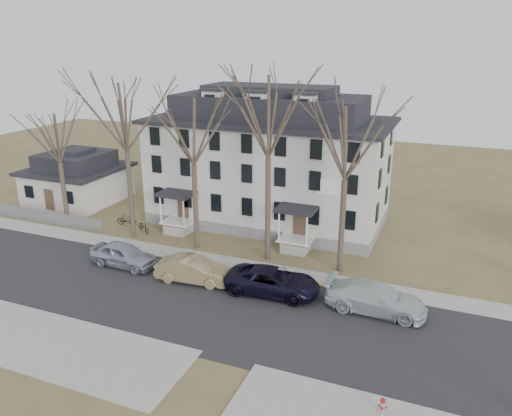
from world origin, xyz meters
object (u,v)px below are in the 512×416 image
at_px(boarding_house, 269,162).
at_px(tree_bungalow, 57,135).
at_px(car_silver, 124,255).
at_px(car_tan, 194,270).
at_px(car_white, 376,298).
at_px(bicycle_left, 144,227).
at_px(car_navy, 273,282).
at_px(bicycle_right, 127,220).
at_px(fire_hydrant, 383,406).
at_px(tree_center, 269,111).
at_px(tree_mid_left, 192,127).
at_px(tree_mid_right, 347,138).
at_px(tree_far_left, 124,113).
at_px(small_house, 78,179).

relative_size(boarding_house, tree_bungalow, 1.93).
relative_size(car_silver, car_tan, 0.98).
xyz_separation_m(boarding_house, car_white, (11.77, -12.79, -4.50)).
distance_m(car_silver, bicycle_left, 6.74).
distance_m(car_navy, bicycle_right, 17.71).
xyz_separation_m(car_tan, fire_hydrant, (13.89, -8.09, -0.42)).
height_order(tree_bungalow, car_navy, tree_bungalow).
bearing_deg(tree_center, boarding_house, 110.20).
xyz_separation_m(tree_center, bicycle_left, (-11.81, 1.16, -10.60)).
relative_size(tree_bungalow, car_white, 1.77).
height_order(tree_mid_left, tree_center, tree_center).
height_order(car_navy, car_white, car_white).
xyz_separation_m(tree_mid_right, bicycle_left, (-17.31, 1.16, -9.12)).
distance_m(tree_bungalow, car_silver, 13.15).
distance_m(tree_center, car_white, 14.23).
bearing_deg(tree_center, bicycle_right, 172.08).
xyz_separation_m(tree_mid_right, car_silver, (-14.77, -5.06, -8.73)).
bearing_deg(boarding_house, tree_mid_left, -110.20).
relative_size(tree_far_left, car_navy, 2.25).
relative_size(bicycle_left, bicycle_right, 1.05).
relative_size(car_tan, car_navy, 0.86).
distance_m(small_house, car_white, 33.59).
bearing_deg(small_house, bicycle_left, -24.22).
bearing_deg(car_tan, car_navy, -90.79).
bearing_deg(car_navy, tree_mid_right, -37.31).
height_order(small_house, fire_hydrant, small_house).
xyz_separation_m(car_silver, bicycle_left, (-2.55, 6.23, -0.39)).
xyz_separation_m(tree_center, tree_bungalow, (-19.00, 0.00, -2.97)).
height_order(tree_mid_left, car_white, tree_mid_left).
height_order(small_house, tree_mid_left, tree_mid_left).
height_order(car_tan, car_white, car_white).
height_order(boarding_house, tree_far_left, tree_far_left).
relative_size(small_house, fire_hydrant, 10.14).
bearing_deg(bicycle_left, tree_bungalow, 129.86).
bearing_deg(small_house, fire_hydrant, -30.33).
distance_m(boarding_house, car_white, 17.95).
height_order(small_house, car_white, small_house).
distance_m(tree_far_left, car_navy, 17.77).
relative_size(tree_bungalow, fire_hydrant, 12.56).
bearing_deg(tree_mid_left, boarding_house, 69.80).
distance_m(tree_mid_left, tree_mid_right, 11.50).
xyz_separation_m(tree_mid_left, tree_center, (6.00, 0.00, 1.48)).
bearing_deg(small_house, bicycle_right, -25.50).
distance_m(tree_mid_left, car_tan, 10.58).
relative_size(tree_mid_left, car_silver, 2.49).
bearing_deg(fire_hydrant, car_navy, 134.24).
bearing_deg(small_house, car_white, -18.83).
bearing_deg(tree_mid_right, boarding_house, 136.19).
bearing_deg(tree_mid_right, tree_mid_left, 180.00).
bearing_deg(car_navy, tree_mid_left, 56.14).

